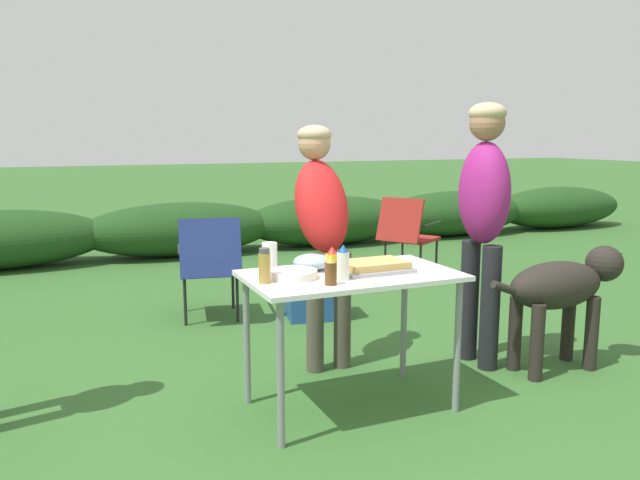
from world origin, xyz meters
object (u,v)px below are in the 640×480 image
object	(u,v)px
mustard_bottle	(332,263)
dog	(564,289)
cooler_box	(317,297)
paper_cup_stack	(270,257)
standing_person_in_olive_jacket	(484,206)
camp_chair_green_behind_table	(407,232)
beer_bottle	(331,271)
plate_stack	(293,274)
camp_chair_near_hedge	(210,263)
mixing_bowl	(312,262)
standing_person_with_beanie	(322,217)
spice_jar	(265,266)
folding_table	(351,287)
food_tray	(374,266)
mayo_bottle	(343,263)

from	to	relation	value
mustard_bottle	dog	bearing A→B (deg)	2.28
cooler_box	paper_cup_stack	bearing A→B (deg)	-110.97
standing_person_in_olive_jacket	camp_chair_green_behind_table	bearing A→B (deg)	158.85
beer_bottle	cooler_box	size ratio (longest dim) A/B	0.27
standing_person_in_olive_jacket	camp_chair_green_behind_table	size ratio (longest dim) A/B	1.98
mustard_bottle	cooler_box	size ratio (longest dim) A/B	0.30
plate_stack	beer_bottle	world-z (taller)	beer_bottle
standing_person_in_olive_jacket	camp_chair_near_hedge	distance (m)	2.17
mixing_bowl	mustard_bottle	distance (m)	0.24
paper_cup_stack	standing_person_with_beanie	size ratio (longest dim) A/B	0.10
spice_jar	cooler_box	size ratio (longest dim) A/B	0.32
folding_table	standing_person_in_olive_jacket	distance (m)	1.14
camp_chair_near_hedge	cooler_box	xyz separation A→B (m)	(0.80, -0.25, -0.30)
food_tray	mixing_bowl	distance (m)	0.33
folding_table	standing_person_with_beanie	bearing A→B (deg)	79.35
paper_cup_stack	camp_chair_near_hedge	world-z (taller)	paper_cup_stack
food_tray	standing_person_in_olive_jacket	size ratio (longest dim) A/B	0.23
mustard_bottle	standing_person_in_olive_jacket	distance (m)	1.25
standing_person_with_beanie	standing_person_in_olive_jacket	world-z (taller)	standing_person_in_olive_jacket
mixing_bowl	mayo_bottle	size ratio (longest dim) A/B	1.15
folding_table	mustard_bottle	xyz separation A→B (m)	(-0.14, -0.07, 0.15)
mixing_bowl	camp_chair_green_behind_table	distance (m)	3.22
plate_stack	camp_chair_near_hedge	xyz separation A→B (m)	(0.01, 1.87, -0.29)
beer_bottle	plate_stack	bearing A→B (deg)	119.18
mayo_bottle	camp_chair_near_hedge	world-z (taller)	mayo_bottle
food_tray	spice_jar	bearing A→B (deg)	-177.66
plate_stack	mayo_bottle	xyz separation A→B (m)	(0.21, -0.14, 0.06)
food_tray	camp_chair_green_behind_table	world-z (taller)	camp_chair_green_behind_table
standing_person_in_olive_jacket	cooler_box	world-z (taller)	standing_person_in_olive_jacket
food_tray	paper_cup_stack	xyz separation A→B (m)	(-0.50, 0.22, 0.05)
folding_table	paper_cup_stack	bearing A→B (deg)	149.92
food_tray	spice_jar	world-z (taller)	spice_jar
cooler_box	folding_table	bearing A→B (deg)	-96.33
paper_cup_stack	mixing_bowl	bearing A→B (deg)	-12.45
camp_chair_near_hedge	cooler_box	world-z (taller)	camp_chair_near_hedge
standing_person_with_beanie	camp_chair_green_behind_table	distance (m)	2.69
folding_table	spice_jar	distance (m)	0.51
paper_cup_stack	folding_table	bearing A→B (deg)	-30.08
mustard_bottle	standing_person_with_beanie	bearing A→B (deg)	70.23
plate_stack	mustard_bottle	xyz separation A→B (m)	(0.18, -0.08, 0.06)
camp_chair_green_behind_table	cooler_box	size ratio (longest dim) A/B	1.57
standing_person_in_olive_jacket	camp_chair_near_hedge	xyz separation A→B (m)	(-1.35, 1.61, -0.55)
spice_jar	mixing_bowl	bearing A→B (deg)	30.83
plate_stack	beer_bottle	distance (m)	0.24
dog	camp_chair_green_behind_table	bearing A→B (deg)	169.86
cooler_box	mixing_bowl	bearing A→B (deg)	-103.21
cooler_box	mayo_bottle	bearing A→B (deg)	-98.31
mayo_bottle	camp_chair_green_behind_table	distance (m)	3.43
paper_cup_stack	dog	world-z (taller)	paper_cup_stack
mustard_bottle	camp_chair_green_behind_table	xyz separation A→B (m)	(2.07, 2.68, -0.35)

